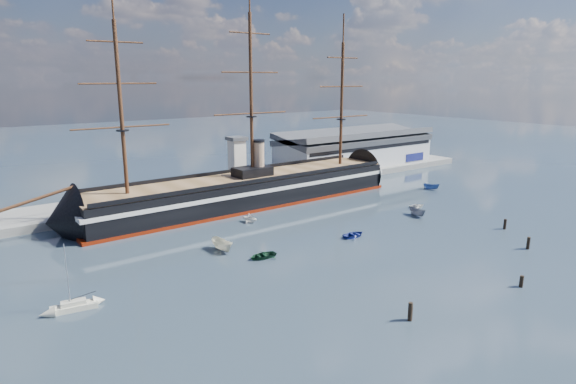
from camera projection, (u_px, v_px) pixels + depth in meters
ground at (297, 221)px, 116.40m from camera, size 600.00×600.00×0.00m
quay at (252, 188)px, 150.38m from camera, size 180.00×18.00×2.00m
warehouse at (355, 149)px, 179.34m from camera, size 63.00×21.00×11.60m
quay_tower at (237, 161)px, 141.74m from camera, size 5.00×5.00×15.00m
warship at (241, 191)px, 129.07m from camera, size 113.02×17.82×53.94m
sailboat at (74, 306)px, 71.51m from camera, size 6.79×2.97×10.50m
motorboat_a at (223, 251)px, 95.93m from camera, size 7.76×3.09×3.06m
motorboat_b at (354, 237)px, 104.51m from camera, size 1.38×3.36×1.56m
motorboat_c at (417, 216)px, 120.39m from camera, size 6.63×3.42×2.53m
motorboat_d at (250, 222)px, 115.12m from camera, size 7.30×4.89×2.46m
motorboat_e at (417, 207)px, 128.29m from camera, size 1.64×2.94×1.30m
motorboat_f at (431, 189)px, 148.97m from camera, size 6.04×4.34×2.28m
motorboat_g at (263, 258)px, 92.27m from camera, size 1.61×3.48×1.58m
piling_near_left at (410, 321)px, 68.53m from camera, size 0.64×0.64×3.47m
piling_near_mid at (521, 287)px, 79.52m from camera, size 0.64×0.64×2.69m
piling_near_right at (528, 249)px, 97.14m from camera, size 0.64×0.64×3.25m
piling_far_right at (504, 229)px, 109.94m from camera, size 0.64×0.64×3.10m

